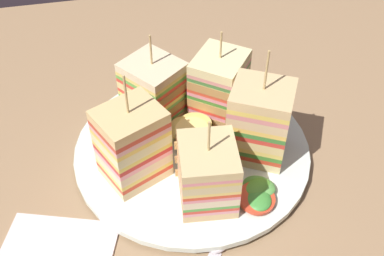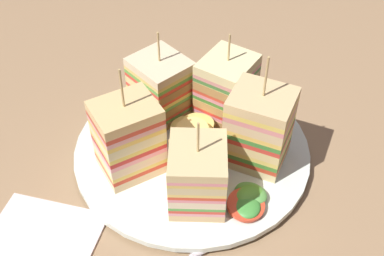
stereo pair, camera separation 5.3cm
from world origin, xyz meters
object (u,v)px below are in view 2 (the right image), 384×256
at_px(sandwich_wedge_1, 259,128).
at_px(sandwich_wedge_4, 129,138).
at_px(plate, 192,150).
at_px(napkin, 32,254).
at_px(sandwich_wedge_3, 161,87).
at_px(sandwich_wedge_0, 194,175).
at_px(sandwich_wedge_2, 226,87).
at_px(chip_pile, 194,131).

xyz_separation_m(sandwich_wedge_1, sandwich_wedge_4, (-0.14, -0.00, -0.00)).
height_order(plate, napkin, plate).
xyz_separation_m(sandwich_wedge_3, napkin, (-0.13, -0.19, -0.05)).
bearing_deg(sandwich_wedge_1, plate, 10.95).
distance_m(sandwich_wedge_0, sandwich_wedge_4, 0.08).
xyz_separation_m(sandwich_wedge_0, sandwich_wedge_4, (-0.07, 0.05, 0.01)).
xyz_separation_m(sandwich_wedge_2, sandwich_wedge_4, (-0.11, -0.08, 0.01)).
relative_size(plate, napkin, 2.15).
xyz_separation_m(sandwich_wedge_1, napkin, (-0.24, -0.10, -0.06)).
bearing_deg(sandwich_wedge_1, chip_pile, 2.69).
bearing_deg(sandwich_wedge_2, sandwich_wedge_4, -16.47).
bearing_deg(sandwich_wedge_1, sandwich_wedge_3, -12.29).
bearing_deg(sandwich_wedge_4, sandwich_wedge_0, -61.64).
bearing_deg(sandwich_wedge_3, sandwich_wedge_4, -59.44).
bearing_deg(sandwich_wedge_1, sandwich_wedge_0, 63.20).
relative_size(sandwich_wedge_2, napkin, 0.89).
relative_size(sandwich_wedge_2, chip_pile, 1.52).
bearing_deg(napkin, sandwich_wedge_0, 16.99).
bearing_deg(sandwich_wedge_2, sandwich_wedge_0, 16.94).
height_order(sandwich_wedge_1, sandwich_wedge_2, sandwich_wedge_1).
xyz_separation_m(plate, sandwich_wedge_0, (-0.00, -0.07, 0.04)).
distance_m(plate, sandwich_wedge_1, 0.09).
bearing_deg(sandwich_wedge_4, sandwich_wedge_2, 10.51).
bearing_deg(plate, sandwich_wedge_4, -159.65).
bearing_deg(sandwich_wedge_4, chip_pile, 1.24).
distance_m(sandwich_wedge_0, sandwich_wedge_3, 0.14).
distance_m(sandwich_wedge_1, sandwich_wedge_2, 0.08).
bearing_deg(sandwich_wedge_3, chip_pile, -5.41).
bearing_deg(napkin, chip_pile, 38.33).
xyz_separation_m(sandwich_wedge_0, sandwich_wedge_3, (-0.03, 0.14, 0.00)).
height_order(sandwich_wedge_1, napkin, sandwich_wedge_1).
height_order(sandwich_wedge_0, sandwich_wedge_4, sandwich_wedge_4).
height_order(sandwich_wedge_0, sandwich_wedge_2, sandwich_wedge_2).
bearing_deg(sandwich_wedge_0, napkin, 113.11).
bearing_deg(napkin, sandwich_wedge_1, 23.15).
bearing_deg(sandwich_wedge_3, sandwich_wedge_0, -26.04).
distance_m(plate, sandwich_wedge_4, 0.09).
bearing_deg(chip_pile, sandwich_wedge_1, -25.65).
xyz_separation_m(chip_pile, napkin, (-0.17, -0.13, -0.03)).
bearing_deg(sandwich_wedge_3, sandwich_wedge_2, 46.10).
relative_size(sandwich_wedge_3, sandwich_wedge_4, 0.85).
distance_m(sandwich_wedge_2, napkin, 0.28).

